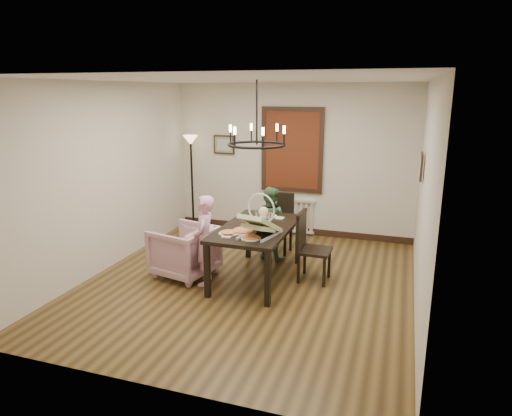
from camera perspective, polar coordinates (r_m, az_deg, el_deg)
The scene contains 17 objects.
room_shell at distance 6.51m, azimuth 0.04°, elevation 3.30°, with size 4.51×5.00×2.81m.
dining_table at distance 6.49m, azimuth 0.09°, elevation -3.04°, with size 0.97×1.71×0.79m.
chair_far at distance 7.61m, azimuth 2.73°, elevation -2.00°, with size 0.44×0.44×1.01m, color black, non-canonical shape.
chair_right at distance 6.56m, azimuth 7.37°, elevation -4.81°, with size 0.45×0.45×1.02m, color black, non-canonical shape.
armchair at distance 6.81m, azimuth -8.97°, elevation -5.33°, with size 0.80×0.82×0.75m, color #C596AD.
elderly_woman at distance 6.43m, azimuth -6.46°, elevation -4.97°, with size 0.39×0.25×1.06m, color #DE9DBD.
seated_man at distance 7.37m, azimuth 1.70°, elevation -2.63°, with size 0.48×0.37×0.99m, color #416B40.
baby_bouncer at distance 5.99m, azimuth 0.49°, elevation -1.72°, with size 0.43×0.60×0.39m, color beige, non-canonical shape.
salad_bowl at distance 6.39m, azimuth -0.06°, elevation -2.17°, with size 0.30×0.30×0.07m, color white.
pizza_platter at distance 6.19m, azimuth -1.49°, elevation -2.89°, with size 0.34×0.34×0.04m, color tan.
drinking_glass at distance 6.55m, azimuth 1.63°, elevation -1.38°, with size 0.08×0.08×0.15m, color silver.
window_blinds at distance 8.46m, azimuth 4.52°, elevation 7.23°, with size 1.00×0.03×1.40m, color #602413.
radiator at distance 8.73m, azimuth 4.39°, elevation -0.92°, with size 0.92×0.12×0.62m, color silver, non-canonical shape.
picture_back at distance 8.88m, azimuth -4.02°, elevation 7.91°, with size 0.42×0.03×0.36m, color black.
picture_right at distance 6.67m, azimuth 19.96°, elevation 4.89°, with size 0.42×0.03×0.36m, color black.
floor_lamp at distance 8.94m, azimuth -7.99°, elevation 2.97°, with size 0.30×0.30×1.80m, color black, non-canonical shape.
chandelier at distance 6.22m, azimuth 0.09°, elevation 7.92°, with size 0.80×0.80×0.04m, color black.
Camera 1 is at (2.00, -5.69, 2.66)m, focal length 32.00 mm.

